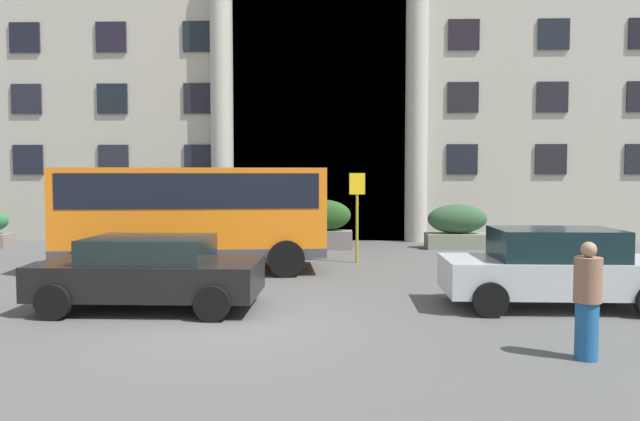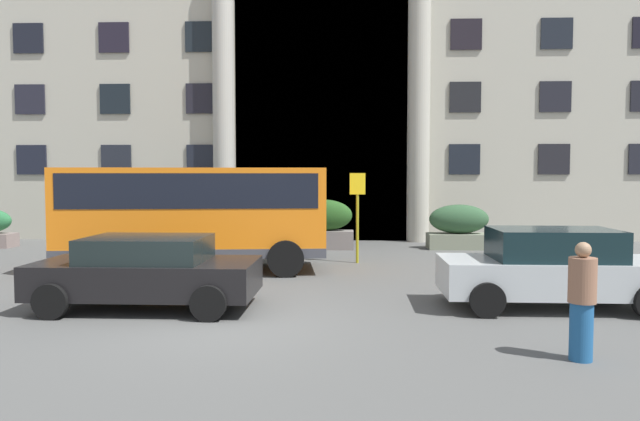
% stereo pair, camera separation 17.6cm
% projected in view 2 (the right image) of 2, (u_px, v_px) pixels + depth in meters
% --- Properties ---
extents(ground_plane, '(80.00, 64.00, 0.12)m').
position_uv_depth(ground_plane, '(218.00, 326.00, 9.95)').
color(ground_plane, '#4F4F4E').
extents(office_building_facade, '(33.39, 9.66, 14.11)m').
position_uv_depth(office_building_facade, '(297.00, 75.00, 26.97)').
color(office_building_facade, '#AFAC9B').
rests_on(office_building_facade, ground_plane).
extents(orange_minibus, '(6.88, 3.20, 2.67)m').
position_uv_depth(orange_minibus, '(195.00, 209.00, 15.41)').
color(orange_minibus, orange).
rests_on(orange_minibus, ground_plane).
extents(bus_stop_sign, '(0.44, 0.08, 2.55)m').
position_uv_depth(bus_stop_sign, '(357.00, 207.00, 16.78)').
color(bus_stop_sign, '#99941A').
rests_on(bus_stop_sign, ground_plane).
extents(hedge_planter_west, '(2.02, 0.82, 1.68)m').
position_uv_depth(hedge_planter_west, '(324.00, 225.00, 20.09)').
color(hedge_planter_west, slate).
rests_on(hedge_planter_west, ground_plane).
extents(hedge_planter_far_west, '(1.46, 0.96, 1.54)m').
position_uv_depth(hedge_planter_far_west, '(201.00, 225.00, 20.86)').
color(hedge_planter_far_west, slate).
rests_on(hedge_planter_far_west, ground_plane).
extents(hedge_planter_east, '(2.10, 0.99, 1.51)m').
position_uv_depth(hedge_planter_east, '(459.00, 227.00, 20.16)').
color(hedge_planter_east, gray).
rests_on(hedge_planter_east, ground_plane).
extents(parked_coupe_end, '(4.05, 2.09, 1.34)m').
position_uv_depth(parked_coupe_end, '(147.00, 271.00, 11.01)').
color(parked_coupe_end, black).
rests_on(parked_coupe_end, ground_plane).
extents(parked_hatchback_near, '(4.12, 1.95, 1.48)m').
position_uv_depth(parked_hatchback_near, '(553.00, 268.00, 11.05)').
color(parked_hatchback_near, '#B2B8BA').
rests_on(parked_hatchback_near, ground_plane).
extents(scooter_by_planter, '(1.92, 0.64, 0.89)m').
position_uv_depth(scooter_by_planter, '(100.00, 266.00, 13.28)').
color(scooter_by_planter, black).
rests_on(scooter_by_planter, ground_plane).
extents(pedestrian_woman_with_bag, '(0.36, 0.36, 1.59)m').
position_uv_depth(pedestrian_woman_with_bag, '(582.00, 301.00, 7.87)').
color(pedestrian_woman_with_bag, '#1E5389').
rests_on(pedestrian_woman_with_bag, ground_plane).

